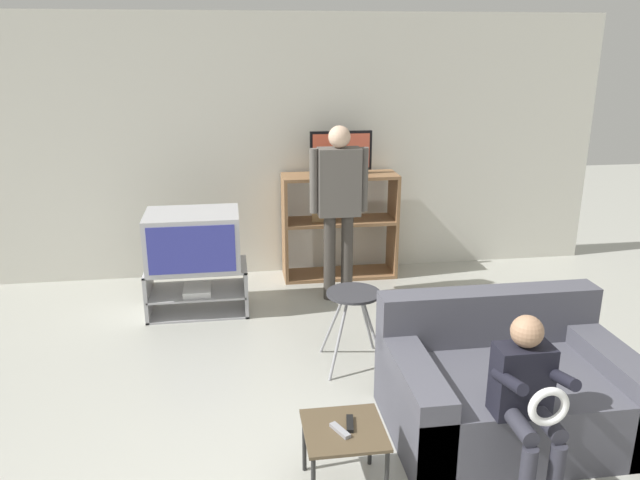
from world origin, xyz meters
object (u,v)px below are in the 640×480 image
television_main (193,240)px  person_standing_adult (339,197)px  television_flat (341,154)px  remote_control_white (340,430)px  remote_control_black (350,424)px  folding_stool (353,303)px  couch (506,389)px  person_seated_child (528,394)px  snack_table (344,436)px  tv_stand (198,289)px  media_shelf (339,225)px

television_main → person_standing_adult: person_standing_adult is taller
television_flat → remote_control_white: (-0.58, -3.25, -0.88)m
remote_control_black → folding_stool: bearing=87.8°
folding_stool → couch: 1.24m
remote_control_white → person_standing_adult: bearing=54.6°
remote_control_black → person_standing_adult: (0.39, 2.60, 0.59)m
remote_control_black → person_seated_child: (0.90, -0.16, 0.20)m
remote_control_white → snack_table: bearing=20.7°
couch → person_standing_adult: size_ratio=0.90×
snack_table → remote_control_black: remote_control_black is taller
couch → person_seated_child: person_seated_child is taller
folding_stool → remote_control_white: bearing=-104.0°
television_flat → folding_stool: size_ratio=1.04×
tv_stand → television_main: television_main is taller
media_shelf → person_seated_child: media_shelf is taller
person_seated_child → television_flat: bearing=96.6°
remote_control_black → person_standing_adult: bearing=91.2°
couch → person_seated_child: bearing=-106.5°
snack_table → tv_stand: bearing=109.1°
snack_table → person_standing_adult: size_ratio=0.26×
television_main → person_standing_adult: bearing=5.2°
remote_control_black → person_standing_adult: 2.69m
media_shelf → television_flat: bearing=46.5°
remote_control_black → couch: couch is taller
person_standing_adult → folding_stool: bearing=-94.9°
snack_table → remote_control_white: (-0.03, -0.03, 0.06)m
television_flat → snack_table: (-0.55, -3.22, -0.93)m
remote_control_black → television_flat: bearing=90.6°
folding_stool → snack_table: 1.40m
remote_control_black → remote_control_white: (-0.06, -0.05, 0.00)m
remote_control_white → folding_stool: bearing=50.3°
person_seated_child → tv_stand: bearing=124.4°
folding_stool → couch: (0.78, -0.93, -0.22)m
media_shelf → television_flat: television_flat is taller
remote_control_black → television_main: bearing=120.0°
television_flat → snack_table: bearing=-99.7°
remote_control_white → person_standing_adult: (0.45, 2.65, 0.59)m
tv_stand → folding_stool: bearing=-44.0°
television_main → remote_control_black: 2.66m
television_flat → person_seated_child: television_flat is taller
remote_control_white → couch: 1.22m
couch → television_main: bearing=133.6°
tv_stand → snack_table: tv_stand is taller
tv_stand → remote_control_white: tv_stand is taller
television_main → remote_control_white: television_main is taller
media_shelf → remote_control_white: media_shelf is taller
tv_stand → person_standing_adult: person_standing_adult is taller
folding_stool → remote_control_black: bearing=-101.9°
folding_stool → remote_control_black: 1.36m
tv_stand → snack_table: (0.87, -2.50, 0.12)m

